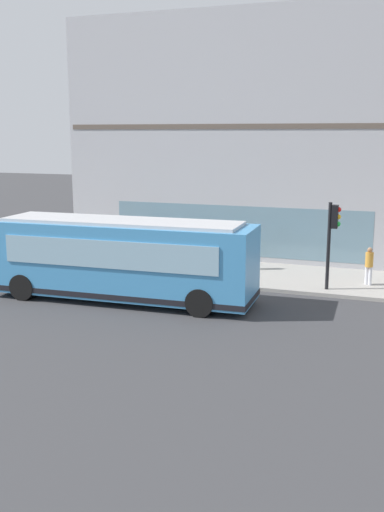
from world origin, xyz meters
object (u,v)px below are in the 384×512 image
at_px(pedestrian_near_hydrant, 122,239).
at_px(pedestrian_by_light_pole, 369,264).
at_px(traffic_light_near_corner, 333,229).
at_px(pedestrian_walking_along_curb, 249,249).
at_px(city_bus_nearside, 122,260).
at_px(fire_hydrant, 206,258).
at_px(newspaper_vending_box, 184,257).

bearing_deg(pedestrian_near_hydrant, pedestrian_by_light_pole, -96.50).
relative_size(traffic_light_near_corner, pedestrian_walking_along_curb, 2.11).
xyz_separation_m(traffic_light_near_corner, pedestrian_walking_along_curb, (2.37, 3.93, -1.47)).
xyz_separation_m(city_bus_nearside, pedestrian_walking_along_curb, (6.02, -3.36, -0.47)).
xyz_separation_m(traffic_light_near_corner, pedestrian_near_hydrant, (2.61, 10.40, -1.43)).
xyz_separation_m(traffic_light_near_corner, fire_hydrant, (2.34, 5.93, -2.04)).
bearing_deg(newspaper_vending_box, pedestrian_by_light_pole, -94.47).
xyz_separation_m(pedestrian_walking_along_curb, newspaper_vending_box, (-0.46, 2.94, -0.48)).
distance_m(pedestrian_near_hydrant, newspaper_vending_box, 3.63).
height_order(traffic_light_near_corner, pedestrian_by_light_pole, traffic_light_near_corner).
bearing_deg(pedestrian_walking_along_curb, traffic_light_near_corner, -121.11).
xyz_separation_m(fire_hydrant, pedestrian_walking_along_curb, (0.04, -2.00, 0.58)).
bearing_deg(pedestrian_by_light_pole, pedestrian_near_hydrant, 83.50).
distance_m(pedestrian_by_light_pole, newspaper_vending_box, 8.28).
relative_size(fire_hydrant, pedestrian_walking_along_curb, 0.45).
relative_size(fire_hydrant, pedestrian_by_light_pole, 0.48).
xyz_separation_m(traffic_light_near_corner, pedestrian_by_light_pole, (1.27, -1.36, -1.52)).
bearing_deg(fire_hydrant, pedestrian_by_light_pole, -98.33).
xyz_separation_m(pedestrian_near_hydrant, newspaper_vending_box, (-0.70, -3.53, -0.52)).
xyz_separation_m(fire_hydrant, pedestrian_near_hydrant, (0.27, 4.47, 0.61)).
height_order(fire_hydrant, pedestrian_walking_along_curb, pedestrian_walking_along_curb).
distance_m(city_bus_nearside, pedestrian_near_hydrant, 7.00).
relative_size(city_bus_nearside, newspaper_vending_box, 11.25).
height_order(fire_hydrant, pedestrian_near_hydrant, pedestrian_near_hydrant).
xyz_separation_m(pedestrian_by_light_pole, newspaper_vending_box, (0.64, 8.24, -0.43)).
bearing_deg(fire_hydrant, traffic_light_near_corner, -111.52).
bearing_deg(traffic_light_near_corner, pedestrian_walking_along_curb, 58.89).
xyz_separation_m(city_bus_nearside, pedestrian_by_light_pole, (4.92, -8.65, -0.53)).
bearing_deg(fire_hydrant, pedestrian_near_hydrant, 86.52).
bearing_deg(pedestrian_near_hydrant, newspaper_vending_box, -101.16).
height_order(fire_hydrant, newspaper_vending_box, newspaper_vending_box).
height_order(pedestrian_walking_along_curb, pedestrian_near_hydrant, pedestrian_near_hydrant).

